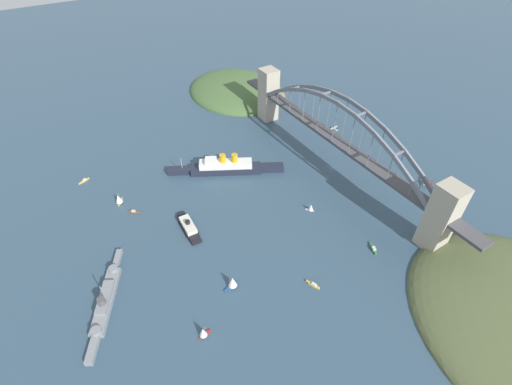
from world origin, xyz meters
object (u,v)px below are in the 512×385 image
Objects in this scene: small_boat_1 at (311,208)px; small_boat_6 at (134,212)px; small_boat_2 at (373,249)px; seaplane_taxiing_near_bridge at (427,182)px; small_boat_3 at (313,285)px; ocean_liner at (226,167)px; small_boat_0 at (203,332)px; naval_cruiser at (106,300)px; small_boat_5 at (84,181)px; seaplane_second_in_formation at (334,129)px; small_boat_7 at (232,282)px; small_boat_4 at (119,199)px; harbor_arch_bridge at (336,141)px; harbor_ferry_steamer at (188,227)px.

small_boat_1 reaches higher than small_boat_6.
small_boat_1 is at bearing -120.87° from small_boat_6.
small_boat_6 reaches higher than small_boat_2.
small_boat_3 is at bearing 101.29° from seaplane_taxiing_near_bridge.
ocean_liner is at bearing 22.33° from small_boat_1.
small_boat_0 is 73.99m from small_boat_3.
small_boat_0 is 1.11× the size of small_boat_6.
naval_cruiser is at bearing 83.77° from seaplane_taxiing_near_bridge.
small_boat_1 is 0.73× the size of small_boat_5.
small_boat_3 is at bearing -151.56° from small_boat_5.
small_boat_6 is at bearing 46.46° from small_boat_2.
naval_cruiser is 7.51× the size of seaplane_taxiing_near_bridge.
seaplane_second_in_formation is (105.12, 10.32, 0.06)m from seaplane_taxiing_near_bridge.
small_boat_0 is at bearing 123.70° from small_boat_7.
small_boat_0 is at bearing 87.69° from small_boat_2.
small_boat_2 is at bearing -108.23° from naval_cruiser.
small_boat_4 is (112.97, 225.31, 2.28)m from seaplane_taxiing_near_bridge.
small_boat_2 is 239.21m from small_boat_5.
harbor_arch_bridge is at bearing -118.77° from ocean_liner.
harbor_ferry_steamer is 4.01× the size of small_boat_0.
small_boat_4 is (135.28, 8.22, 0.34)m from small_boat_0.
small_boat_2 is at bearing -139.94° from small_boat_5.
small_boat_2 is (-5.15, -127.83, -3.10)m from small_boat_0.
ocean_liner is 8.98× the size of seaplane_second_in_formation.
naval_cruiser reaches higher than harbor_ferry_steamer.
harbor_arch_bridge reaches higher than harbor_ferry_steamer.
naval_cruiser is at bearing 63.67° from small_boat_3.
harbor_arch_bridge is 28.87× the size of seaplane_taxiing_near_bridge.
seaplane_taxiing_near_bridge is 239.13m from small_boat_6.
small_boat_1 is 0.76× the size of small_boat_4.
seaplane_second_in_formation is 1.32× the size of small_boat_6.
small_boat_1 is at bearing -67.11° from small_boat_0.
harbor_arch_bridge is 185.03m from small_boat_0.
small_boat_4 is at bearing 32.60° from harbor_ferry_steamer.
seaplane_second_in_formation is at bearing -30.77° from small_boat_2.
naval_cruiser is 2.05× the size of harbor_ferry_steamer.
seaplane_second_in_formation is at bearing -42.47° from harbor_arch_bridge.
naval_cruiser is at bearing 149.93° from small_boat_6.
ocean_liner is at bearing 90.70° from seaplane_second_in_formation.
small_boat_4 is 0.96× the size of small_boat_5.
small_boat_7 is (-107.48, 176.85, 2.72)m from seaplane_second_in_formation.
harbor_ferry_steamer is (-45.32, 56.16, -2.73)m from ocean_liner.
small_boat_0 is at bearing 116.27° from harbor_arch_bridge.
small_boat_7 is (-115.33, -38.14, 0.50)m from small_boat_4.
harbor_ferry_steamer reaches higher than small_boat_3.
harbor_arch_bridge reaches higher than naval_cruiser.
naval_cruiser is at bearing 39.18° from small_boat_0.
small_boat_6 is (-59.74, -24.15, 0.08)m from small_boat_5.
small_boat_2 is at bearing -161.08° from ocean_liner.
small_boat_7 is at bearing 75.62° from small_boat_2.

